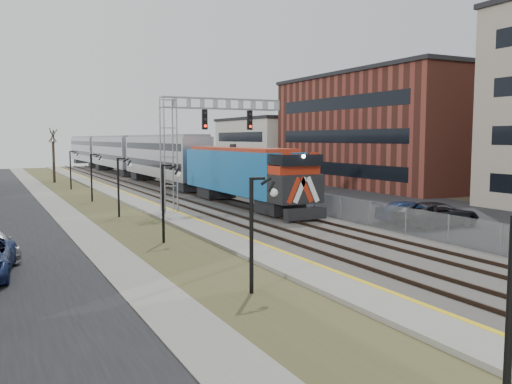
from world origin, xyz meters
TOP-DOWN VIEW (x-y plane):
  - sidewalk at (-7.00, 35.00)m, footprint 2.00×120.00m
  - grass_median at (-4.00, 35.00)m, footprint 4.00×120.00m
  - platform at (-1.00, 35.00)m, footprint 2.00×120.00m
  - ballast_bed at (4.00, 35.00)m, footprint 8.00×120.00m
  - parking_lot at (16.00, 35.00)m, footprint 16.00×120.00m
  - platform_edge at (-0.12, 35.00)m, footprint 0.24×120.00m
  - track_near at (2.00, 35.00)m, footprint 1.58×120.00m
  - track_far at (5.50, 35.00)m, footprint 1.58×120.00m
  - train at (5.50, 64.24)m, footprint 3.00×85.85m
  - signal_gantry at (1.22, 27.99)m, footprint 9.00×1.07m
  - lampposts at (-4.00, 18.29)m, footprint 0.14×62.14m
  - fence at (8.20, 35.00)m, footprint 0.04×120.00m
  - buildings_east at (30.00, 31.18)m, footprint 16.00×76.00m
  - car_lot_c at (12.04, 15.56)m, footprint 5.36×2.47m
  - car_lot_d at (11.78, 17.45)m, footprint 4.91×2.96m
  - car_lot_e at (11.27, 34.44)m, footprint 4.69×2.93m
  - car_lot_f at (12.68, 35.10)m, footprint 4.91×2.77m

SIDE VIEW (x-z plane):
  - parking_lot at x=16.00m, z-range 0.00..0.04m
  - grass_median at x=-4.00m, z-range 0.00..0.06m
  - sidewalk at x=-7.00m, z-range 0.00..0.08m
  - ballast_bed at x=4.00m, z-range 0.00..0.20m
  - platform at x=-1.00m, z-range 0.00..0.24m
  - platform_edge at x=-0.12m, z-range 0.24..0.25m
  - track_near at x=2.00m, z-range 0.20..0.35m
  - track_far at x=5.50m, z-range 0.20..0.35m
  - car_lot_d at x=11.78m, z-range 0.00..1.33m
  - car_lot_c at x=12.04m, z-range 0.00..1.49m
  - car_lot_e at x=11.27m, z-range 0.00..1.49m
  - car_lot_f at x=12.68m, z-range 0.00..1.53m
  - fence at x=8.20m, z-range 0.00..1.60m
  - lampposts at x=-4.00m, z-range 0.00..4.00m
  - train at x=5.50m, z-range 0.26..5.58m
  - signal_gantry at x=1.22m, z-range 1.51..9.66m
  - buildings_east at x=30.00m, z-range -1.19..13.81m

